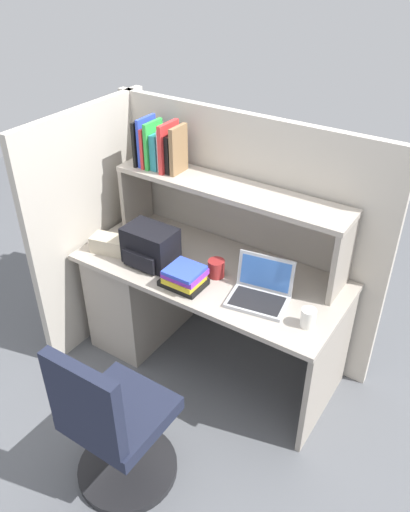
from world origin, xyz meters
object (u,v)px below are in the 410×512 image
object	(u,v)px
laptop	(261,291)
computer_mouse	(129,239)
paper_cup	(308,318)
snack_canister	(216,268)
backpack	(150,246)
tissue_box	(110,244)
office_chair	(114,429)

from	to	relation	value
laptop	computer_mouse	bearing A→B (deg)	176.02
paper_cup	snack_canister	world-z (taller)	snack_canister
paper_cup	backpack	bearing A→B (deg)	178.94
tissue_box	snack_canister	distance (m)	0.69
laptop	office_chair	world-z (taller)	laptop
snack_canister	tissue_box	bearing A→B (deg)	-168.53
computer_mouse	paper_cup	world-z (taller)	paper_cup
laptop	snack_canister	world-z (taller)	laptop
paper_cup	office_chair	world-z (taller)	office_chair
backpack	office_chair	size ratio (longest dim) A/B	0.32
computer_mouse	tissue_box	xyz separation A→B (m)	(-0.02, -0.16, 0.03)
laptop	computer_mouse	xyz separation A→B (m)	(-0.97, 0.07, -0.03)
tissue_box	backpack	bearing A→B (deg)	-4.17
computer_mouse	snack_canister	bearing A→B (deg)	1.53
paper_cup	snack_canister	distance (m)	0.62
paper_cup	tissue_box	distance (m)	1.29
laptop	backpack	size ratio (longest dim) A/B	1.16
computer_mouse	tissue_box	distance (m)	0.16
paper_cup	snack_canister	xyz separation A→B (m)	(-0.61, 0.11, 0.00)
laptop	tissue_box	distance (m)	0.99
backpack	computer_mouse	bearing A→B (deg)	156.66
snack_canister	office_chair	world-z (taller)	office_chair
computer_mouse	office_chair	distance (m)	1.22
laptop	tissue_box	bearing A→B (deg)	-174.82
computer_mouse	paper_cup	bearing A→B (deg)	-2.70
laptop	paper_cup	bearing A→B (deg)	-12.04
paper_cup	office_chair	size ratio (longest dim) A/B	0.11
tissue_box	snack_canister	size ratio (longest dim) A/B	2.16
backpack	office_chair	bearing A→B (deg)	-63.73
backpack	snack_canister	xyz separation A→B (m)	(0.40, 0.09, -0.06)
backpack	paper_cup	world-z (taller)	backpack
office_chair	tissue_box	bearing A→B (deg)	-49.84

